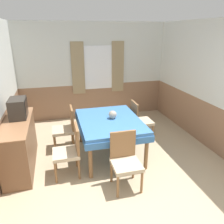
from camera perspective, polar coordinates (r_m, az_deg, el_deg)
ground_plane at (r=3.27m, az=9.84°, el=-26.29°), size 16.00×16.00×0.00m
wall_back at (r=6.15m, az=-4.75°, el=10.50°), size 4.42×0.09×2.60m
wall_right at (r=5.14m, az=22.68°, el=6.92°), size 0.05×4.34×2.60m
dining_table at (r=4.27m, az=-0.62°, el=-3.25°), size 1.19×1.53×0.75m
chair_head_near at (r=3.51m, az=3.44°, el=-12.13°), size 0.44×0.44×0.90m
chair_left_far at (r=4.66m, az=-11.87°, el=-3.85°), size 0.44×0.44×0.90m
chair_right_far at (r=4.99m, az=7.18°, el=-1.93°), size 0.44×0.44×0.90m
chair_left_near at (r=3.81m, az=-10.96°, el=-9.60°), size 0.44×0.44×0.90m
sideboard at (r=4.30m, az=-22.97°, el=-7.73°), size 0.46×1.50×0.89m
tv at (r=4.26m, az=-23.32°, el=0.93°), size 0.29×0.44×0.35m
vase at (r=4.25m, az=0.16°, el=-0.67°), size 0.16×0.16×0.16m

